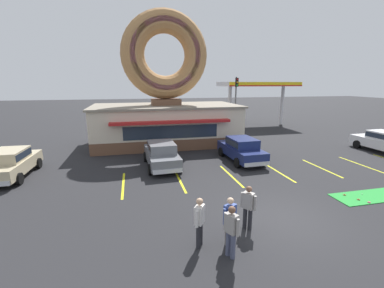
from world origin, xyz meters
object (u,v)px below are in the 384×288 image
Objects in this scene: car_white at (383,141)px; car_grey at (161,153)px; pedestrian_blue_sweater_man at (200,220)px; pedestrian_clipboard_woman at (231,229)px; pedestrian_leather_jacket_man at (248,206)px; golf_ball at (362,194)px; trash_bin at (244,142)px; pedestrian_hooded_kid at (230,219)px; car_champagne at (11,162)px; car_navy at (241,148)px; traffic_light_pole at (236,97)px.

car_white and car_grey have the same top height.
pedestrian_blue_sweater_man is 1.00× the size of pedestrian_clipboard_woman.
pedestrian_blue_sweater_man is at bearing -163.02° from pedestrian_leather_jacket_man.
car_white reaches higher than golf_ball.
pedestrian_leather_jacket_man is 0.99× the size of pedestrian_clipboard_woman.
car_white reaches higher than trash_bin.
golf_ball is 7.87m from pedestrian_hooded_kid.
car_champagne is (-8.44, 0.04, 0.00)m from car_grey.
car_navy is at bearing 117.36° from golf_ball.
pedestrian_clipboard_woman is 21.58m from traffic_light_pole.
car_white is at bearing -0.96° from car_grey.
car_champagne is 2.80× the size of pedestrian_hooded_kid.
pedestrian_blue_sweater_man reaches higher than pedestrian_clipboard_woman.
trash_bin is (15.55, 3.36, -0.37)m from car_champagne.
trash_bin is at bearing 159.46° from car_white.
traffic_light_pole is (-7.66, 10.86, 2.84)m from car_white.
car_grey is 7.90m from trash_bin.
trash_bin is 8.16m from traffic_light_pole.
pedestrian_hooded_kid is 20.93m from traffic_light_pole.
pedestrian_clipboard_woman is at bearing -112.61° from traffic_light_pole.
pedestrian_leather_jacket_man is (2.22, -7.86, 0.05)m from car_grey.
pedestrian_leather_jacket_man reaches higher than car_white.
pedestrian_clipboard_woman reaches higher than car_white.
car_white is 16.56m from pedestrian_leather_jacket_man.
car_white is 10.50m from trash_bin.
pedestrian_leather_jacket_man reaches higher than car_navy.
trash_bin is (-1.67, 9.83, 0.45)m from golf_ball.
car_champagne is (-25.38, 0.32, 0.00)m from car_white.
golf_ball is 10.25m from car_white.
pedestrian_leather_jacket_man is at bearing -112.07° from car_navy.
pedestrian_hooded_kid is 1.69× the size of trash_bin.
car_white is 16.95m from car_grey.
car_navy is 2.74× the size of pedestrian_clipboard_woman.
pedestrian_blue_sweater_man is 13.70m from trash_bin.
pedestrian_blue_sweater_man reaches higher than pedestrian_hooded_kid.
pedestrian_blue_sweater_man is 2.05m from pedestrian_leather_jacket_man.
pedestrian_hooded_kid is at bearing -115.89° from car_navy.
pedestrian_clipboard_woman reaches higher than car_champagne.
pedestrian_blue_sweater_man is (-8.52, -2.02, 0.89)m from golf_ball.
car_grey and car_champagne have the same top height.
car_grey is at bearing 98.36° from pedestrian_hooded_kid.
golf_ball is at bearing 19.53° from pedestrian_clipboard_woman.
car_white is 2.71× the size of pedestrian_blue_sweater_man.
pedestrian_hooded_kid reaches higher than golf_ball.
car_champagne is at bearing 138.46° from pedestrian_hooded_kid.
trash_bin is at bearing 59.96° from pedestrian_blue_sweater_man.
pedestrian_leather_jacket_man is 12.28m from trash_bin.
car_grey is 4.74× the size of trash_bin.
car_grey is 5.43m from car_navy.
pedestrian_clipboard_woman is at bearing -115.74° from trash_bin.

